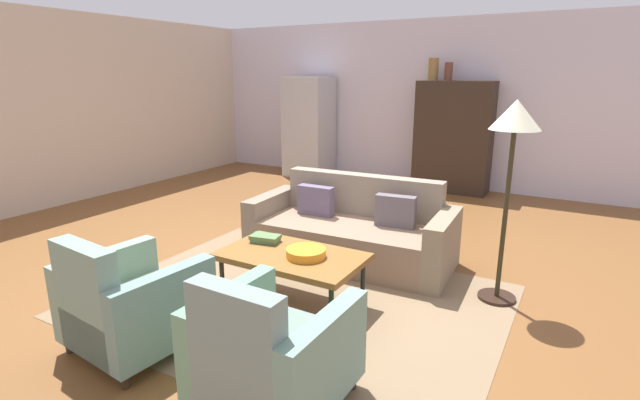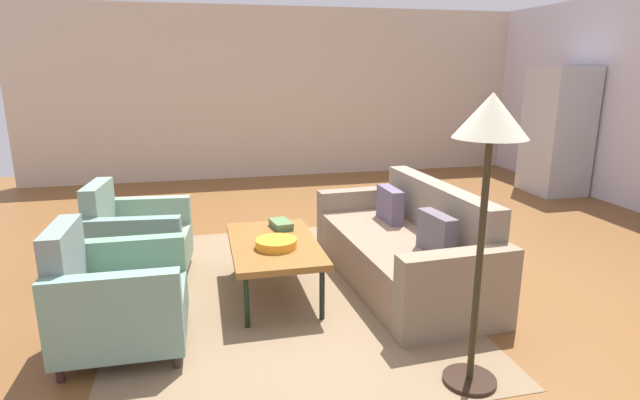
{
  "view_description": "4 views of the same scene",
  "coord_description": "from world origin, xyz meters",
  "views": [
    {
      "loc": [
        -0.6,
        -3.35,
        2.18
      ],
      "look_at": [
        0.3,
        0.15,
        0.71
      ],
      "focal_mm": 39.43,
      "sensor_mm": 36.0,
      "label": 1
    },
    {
      "loc": [
        -2.93,
        -1.82,
        2.72
      ],
      "look_at": [
        0.38,
        -0.08,
        0.6
      ],
      "focal_mm": 32.71,
      "sensor_mm": 36.0,
      "label": 2
    },
    {
      "loc": [
        4.09,
        -2.67,
        2.73
      ],
      "look_at": [
        0.2,
        0.25,
        0.8
      ],
      "focal_mm": 29.1,
      "sensor_mm": 36.0,
      "label": 3
    },
    {
      "loc": [
        -4.09,
        0.48,
        2.96
      ],
      "look_at": [
        0.63,
        -0.0,
        0.65
      ],
      "focal_mm": 31.6,
      "sensor_mm": 36.0,
      "label": 4
    }
  ],
  "objects": [
    {
      "name": "area_rug",
      "position": [
        0.39,
        -0.13,
        0.0
      ],
      "size": [
        3.4,
        2.6,
        0.01
      ],
      "primitive_type": "cube",
      "color": "#524E60",
      "rests_on": "ground"
    },
    {
      "name": "floor_lamp",
      "position": [
        1.8,
        0.49,
        1.44
      ],
      "size": [
        0.4,
        0.4,
        1.72
      ],
      "color": "black",
      "rests_on": "ground"
    },
    {
      "name": "armchair_left",
      "position": [
        -0.22,
        -1.35,
        0.34
      ],
      "size": [
        0.83,
        0.83,
        0.88
      ],
      "rotation": [
        0.0,
        0.0,
        -0.04
      ],
      "color": "#2C2C12",
      "rests_on": "ground"
    },
    {
      "name": "couch",
      "position": [
        0.39,
        1.01,
        0.29
      ],
      "size": [
        2.16,
        1.06,
        0.86
      ],
      "rotation": [
        0.0,
        0.0,
        3.06
      ],
      "color": "tan",
      "rests_on": "ground"
    },
    {
      "name": "cabinet",
      "position": [
        1.18,
        3.3,
        0.9
      ],
      "size": [
        1.2,
        0.51,
        1.8
      ],
      "color": "#3F2923",
      "rests_on": "ground"
    },
    {
      "name": "ground_plane",
      "position": [
        0.0,
        0.0,
        0.0
      ],
      "size": [
        10.55,
        10.55,
        0.0
      ],
      "primitive_type": "plane",
      "color": "brown"
    },
    {
      "name": "book_stack",
      "position": [
        0.07,
        -0.23,
        0.43
      ],
      "size": [
        0.27,
        0.2,
        0.05
      ],
      "color": "#2D5386",
      "rests_on": "coffee_table"
    },
    {
      "name": "vase_round",
      "position": [
        1.03,
        3.3,
        1.89
      ],
      "size": [
        0.13,
        0.13,
        0.19
      ],
      "primitive_type": "cylinder",
      "color": "#146F5F",
      "rests_on": "cabinet"
    },
    {
      "name": "armchair_right",
      "position": [
        0.99,
        -1.35,
        0.34
      ],
      "size": [
        0.81,
        0.81,
        0.88
      ],
      "rotation": [
        0.0,
        0.0,
        0.01
      ],
      "color": "#3C2321",
      "rests_on": "ground"
    },
    {
      "name": "dog",
      "position": [
        0.6,
        -2.45,
        0.31
      ],
      "size": [
        0.51,
        0.57,
        0.48
      ],
      "rotation": [
        0.0,
        0.0,
        5.43
      ],
      "color": "beige",
      "rests_on": "ground"
    },
    {
      "name": "refrigerator",
      "position": [
        -1.3,
        3.2,
        0.93
      ],
      "size": [
        0.8,
        0.73,
        1.85
      ],
      "color": "#B7BABF",
      "rests_on": "ground"
    },
    {
      "name": "fruit_bowl",
      "position": [
        0.45,
        -0.18,
        0.44
      ],
      "size": [
        0.3,
        0.3,
        0.07
      ],
      "primitive_type": "cylinder",
      "color": "#AB312B",
      "rests_on": "coffee_table"
    },
    {
      "name": "vase_tall",
      "position": [
        0.78,
        3.3,
        1.9
      ],
      "size": [
        0.11,
        0.11,
        0.19
      ],
      "primitive_type": "cylinder",
      "color": "#20745F",
      "rests_on": "cabinet"
    },
    {
      "name": "coffee_table",
      "position": [
        0.39,
        -0.18,
        0.37
      ],
      "size": [
        1.2,
        0.7,
        0.41
      ],
      "color": "black",
      "rests_on": "ground"
    },
    {
      "name": "vase_small",
      "position": [
        1.28,
        3.3,
        1.95
      ],
      "size": [
        0.12,
        0.12,
        0.31
      ],
      "primitive_type": "cylinder",
      "color": "#ABA08F",
      "rests_on": "cabinet"
    },
    {
      "name": "wall_back",
      "position": [
        0.0,
        3.65,
        1.4
      ],
      "size": [
        8.79,
        0.12,
        2.8
      ],
      "primitive_type": "cube",
      "color": "silver",
      "rests_on": "ground"
    },
    {
      "name": "wall_left",
      "position": [
        -4.39,
        0.0,
        1.4
      ],
      "size": [
        0.12,
        7.3,
        2.8
      ],
      "primitive_type": "cube",
      "color": "silver",
      "rests_on": "ground"
    }
  ]
}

